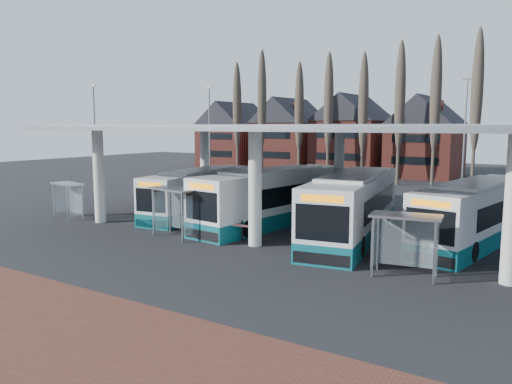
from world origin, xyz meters
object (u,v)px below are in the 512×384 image
Objects in this scene: shelter_0 at (69,193)px; bus_3 at (477,214)px; bus_0 at (200,193)px; shelter_2 at (406,231)px; bus_2 at (354,207)px; bus_1 at (274,198)px; shelter_1 at (178,201)px.

bus_3 is at bearing 28.13° from shelter_0.
bus_0 is 0.95× the size of bus_3.
bus_3 is at bearing 70.90° from shelter_2.
bus_2 is 4.77× the size of shelter_0.
bus_1 is 4.65× the size of shelter_0.
bus_1 is 6.70m from shelter_1.
bus_2 reaches higher than bus_3.
bus_0 is 7.31m from shelter_1.
bus_2 is (5.72, -0.95, 0.04)m from bus_1.
bus_3 reaches higher than shelter_1.
bus_0 is 8.90m from shelter_0.
bus_0 is at bearing 164.77° from bus_2.
shelter_1 is (3.51, -6.39, 0.53)m from bus_0.
bus_0 is 12.06m from bus_2.
shelter_1 is 1.07× the size of shelter_2.
shelter_1 is at bearing 10.13° from shelter_0.
shelter_1 is (-14.59, -7.28, 0.45)m from bus_3.
bus_3 is 16.32m from shelter_1.
shelter_2 is at bearing 10.03° from shelter_0.
bus_2 is (11.99, -1.25, 0.20)m from bus_0.
bus_2 is at bearing 41.02° from shelter_1.
bus_2 is at bearing 26.84° from shelter_0.
bus_0 reaches higher than shelter_2.
bus_0 is at bearing 128.53° from shelter_1.
shelter_2 is (10.27, -6.72, 0.24)m from bus_1.
shelter_2 is (23.16, -1.08, 0.17)m from shelter_0.
bus_1 is 1.06× the size of bus_3.
bus_3 reaches higher than bus_0.
bus_2 is at bearing 120.34° from shelter_2.
shelter_2 reaches higher than shelter_0.
bus_2 reaches higher than shelter_0.
bus_1 is 12.27m from shelter_2.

